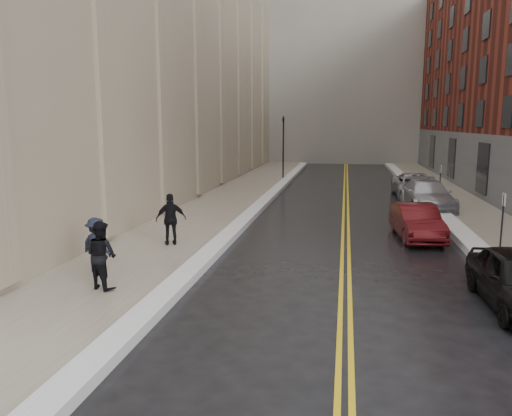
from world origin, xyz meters
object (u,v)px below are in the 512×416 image
at_px(car_silver_far, 415,186).
at_px(car_silver_near, 427,195).
at_px(pedestrian_c, 171,219).
at_px(car_maroon, 417,222).
at_px(pedestrian_a, 101,255).
at_px(pedestrian_b, 96,245).

bearing_deg(car_silver_far, car_silver_near, -91.31).
distance_m(car_silver_far, pedestrian_c, 18.55).
xyz_separation_m(car_maroon, pedestrian_a, (-9.40, -8.41, 0.39)).
bearing_deg(car_silver_near, pedestrian_c, -139.79).
bearing_deg(car_silver_far, pedestrian_a, -119.54).
relative_size(car_maroon, car_silver_far, 0.78).
bearing_deg(car_maroon, car_silver_near, 73.07).
distance_m(car_maroon, pedestrian_a, 12.62).
distance_m(car_silver_far, pedestrian_a, 23.01).
distance_m(car_silver_near, pedestrian_c, 14.98).
xyz_separation_m(car_maroon, car_silver_near, (1.48, 7.20, 0.10)).
bearing_deg(pedestrian_c, pedestrian_a, 63.46).
distance_m(pedestrian_a, pedestrian_b, 1.67).
relative_size(car_silver_near, pedestrian_b, 3.28).
height_order(car_silver_far, pedestrian_c, pedestrian_c).
bearing_deg(pedestrian_c, car_silver_far, -150.28).
bearing_deg(car_silver_far, car_maroon, -98.44).
bearing_deg(car_silver_near, pedestrian_a, -128.91).
height_order(car_maroon, car_silver_near, car_silver_near).
height_order(car_maroon, car_silver_far, car_silver_far).
xyz_separation_m(car_silver_far, pedestrian_c, (-10.74, -15.12, 0.35)).
bearing_deg(car_silver_far, pedestrian_c, -126.69).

